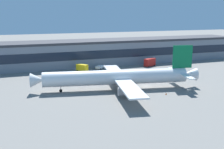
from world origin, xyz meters
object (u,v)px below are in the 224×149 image
at_px(traffic_cone_0, 166,94).
at_px(pushback_tractor, 100,67).
at_px(catering_truck, 150,62).
at_px(airliner, 118,77).
at_px(stair_truck, 82,68).

bearing_deg(traffic_cone_0, pushback_tractor, 96.93).
bearing_deg(pushback_tractor, catering_truck, -5.20).
xyz_separation_m(airliner, traffic_cone_0, (13.04, -12.21, -4.38)).
xyz_separation_m(pushback_tractor, stair_truck, (-10.32, -3.40, 0.93)).
distance_m(airliner, pushback_tractor, 41.53).
bearing_deg(stair_truck, catering_truck, 1.44).
relative_size(stair_truck, catering_truck, 0.83).
distance_m(airliner, catering_truck, 51.08).
bearing_deg(traffic_cone_0, catering_truck, 67.87).
distance_m(pushback_tractor, stair_truck, 10.90).
relative_size(airliner, stair_truck, 9.70).
height_order(pushback_tractor, stair_truck, stair_truck).
height_order(stair_truck, catering_truck, catering_truck).
xyz_separation_m(stair_truck, traffic_cone_0, (16.76, -49.65, -1.62)).
xyz_separation_m(airliner, stair_truck, (-3.72, 37.44, -2.76)).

